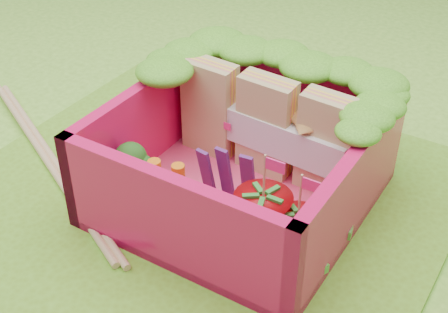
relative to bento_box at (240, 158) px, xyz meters
name	(u,v)px	position (x,y,z in m)	size (l,w,h in m)	color
ground	(192,208)	(-0.20, -0.17, -0.31)	(14.00, 14.00, 0.00)	#69AF31
placemat	(192,206)	(-0.20, -0.17, -0.29)	(2.60, 2.60, 0.03)	#68A224
bento_floor	(240,196)	(0.00, 0.00, -0.25)	(1.30, 1.30, 0.05)	#E33A68
bento_box	(240,158)	(0.00, 0.00, 0.00)	(1.30, 1.30, 0.55)	#DD1254
lettuce_ruffle	(283,69)	(0.00, 0.45, 0.33)	(1.43, 0.77, 0.11)	#357D16
sandwich_stack	(267,126)	(0.01, 0.28, 0.05)	(1.07, 0.24, 0.57)	tan
broccoli	(131,167)	(-0.47, -0.33, -0.03)	(0.31, 0.31, 0.27)	#60A34F
carrot_sticks	(167,185)	(-0.26, -0.30, -0.09)	(0.19, 0.11, 0.28)	orange
purple_wedges	(227,179)	(0.01, -0.15, -0.04)	(0.27, 0.10, 0.38)	#541B61
strawberry_left	(262,219)	(0.29, -0.29, -0.08)	(0.29, 0.29, 0.53)	#B40B0B
strawberry_right	(297,234)	(0.47, -0.27, -0.10)	(0.23, 0.23, 0.47)	#B40B0B
snap_peas	(283,237)	(0.38, -0.22, -0.20)	(0.64, 0.53, 0.05)	green
chopsticks	(50,160)	(-1.14, -0.30, -0.25)	(1.94, 0.99, 0.04)	tan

